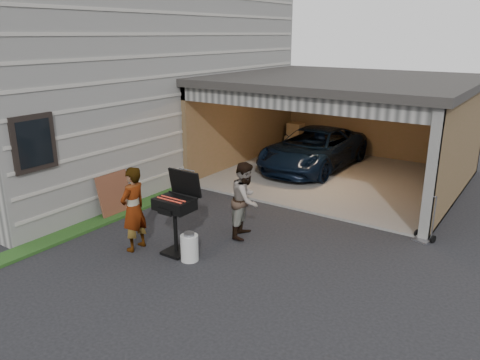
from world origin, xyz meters
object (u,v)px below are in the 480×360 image
(propane_tank, at_px, (189,248))
(hand_truck, at_px, (424,232))
(man, at_px, (245,200))
(bbq_grill, at_px, (176,207))
(plywood_panel, at_px, (115,194))
(minivan, at_px, (313,150))
(woman, at_px, (133,209))

(propane_tank, xyz_separation_m, hand_truck, (3.35, 3.33, -0.06))
(propane_tank, distance_m, hand_truck, 4.73)
(man, bearing_deg, hand_truck, -75.42)
(bbq_grill, height_order, plywood_panel, bbq_grill)
(man, relative_size, hand_truck, 1.60)
(plywood_panel, bearing_deg, bbq_grill, -15.43)
(minivan, relative_size, hand_truck, 4.43)
(woman, distance_m, plywood_panel, 2.05)
(minivan, xyz_separation_m, woman, (-0.38, -7.00, 0.22))
(minivan, relative_size, bbq_grill, 2.75)
(woman, bearing_deg, minivan, 172.72)
(minivan, relative_size, plywood_panel, 4.42)
(propane_tank, height_order, plywood_panel, plywood_panel)
(minivan, bearing_deg, woman, -92.75)
(propane_tank, relative_size, plywood_panel, 0.50)
(woman, relative_size, man, 1.05)
(plywood_panel, relative_size, hand_truck, 1.00)
(woman, xyz_separation_m, man, (1.40, 1.73, -0.04))
(man, height_order, plywood_panel, man)
(plywood_panel, bearing_deg, man, 12.56)
(woman, xyz_separation_m, plywood_panel, (-1.74, 1.03, -0.34))
(man, distance_m, bbq_grill, 1.53)
(plywood_panel, bearing_deg, propane_tank, -15.48)
(man, xyz_separation_m, plywood_panel, (-3.14, -0.70, -0.30))
(minivan, xyz_separation_m, man, (1.03, -5.27, 0.18))
(minivan, distance_m, plywood_panel, 6.33)
(man, distance_m, propane_tank, 1.62)
(man, bearing_deg, bbq_grill, 140.09)
(hand_truck, bearing_deg, propane_tank, -116.42)
(man, distance_m, hand_truck, 3.67)
(woman, distance_m, bbq_grill, 0.86)
(woman, distance_m, man, 2.23)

